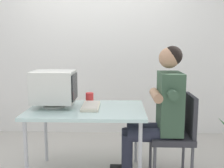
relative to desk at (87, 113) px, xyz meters
name	(u,v)px	position (x,y,z in m)	size (l,w,h in m)	color
wall_back	(118,34)	(0.30, 1.40, 0.84)	(8.00, 0.10, 3.00)	silver
desk	(87,113)	(0.00, 0.00, 0.00)	(1.17, 0.77, 0.72)	#B7B7BC
crt_monitor	(54,87)	(-0.34, 0.04, 0.26)	(0.43, 0.34, 0.37)	silver
keyboard	(91,106)	(0.04, 0.04, 0.07)	(0.18, 0.41, 0.03)	beige
office_chair	(177,131)	(0.92, -0.01, -0.18)	(0.42, 0.42, 0.86)	#4C4C51
person_seated	(160,108)	(0.73, -0.01, 0.06)	(0.71, 0.57, 1.35)	#334C38
desk_mug	(90,98)	(0.00, 0.27, 0.11)	(0.09, 0.10, 0.11)	red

